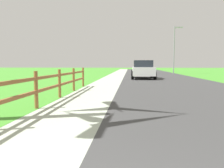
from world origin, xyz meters
TOP-DOWN VIEW (x-y plane):
  - ground_plane at (0.00, 25.00)m, footprint 120.00×120.00m
  - road_asphalt at (3.50, 27.00)m, footprint 7.00×66.00m
  - curb_concrete at (-3.00, 27.00)m, footprint 6.00×66.00m
  - grass_verge at (-4.50, 27.00)m, footprint 5.00×66.00m
  - rail_fence at (-2.08, 5.61)m, footprint 0.11×13.36m
  - parked_suv_white at (1.78, 20.09)m, footprint 2.09×4.74m
  - parked_car_silver at (1.90, 30.48)m, footprint 2.09×4.90m
  - street_lamp at (6.60, 30.69)m, footprint 1.17×0.20m

SIDE VIEW (x-z plane):
  - ground_plane at x=0.00m, z-range 0.00..0.00m
  - road_asphalt at x=3.50m, z-range 0.00..0.01m
  - curb_concrete at x=-3.00m, z-range 0.00..0.01m
  - grass_verge at x=-4.50m, z-range 0.00..0.01m
  - rail_fence at x=-2.08m, z-range 0.09..1.18m
  - parked_car_silver at x=1.90m, z-range 0.01..1.56m
  - parked_suv_white at x=1.78m, z-range 0.01..1.64m
  - street_lamp at x=6.60m, z-range 0.60..6.94m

